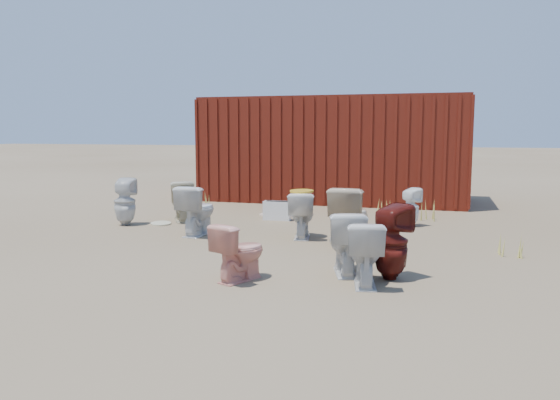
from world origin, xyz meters
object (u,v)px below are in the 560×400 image
(toilet_front_pink, at_px, (240,252))
(toilet_back_e, at_px, (410,207))
(toilet_front_a, at_px, (197,210))
(toilet_front_e, at_px, (345,242))
(shipping_container, at_px, (335,149))
(toilet_front_c, at_px, (365,253))
(loose_tank, at_px, (277,211))
(toilet_front_maroon, at_px, (391,242))
(toilet_back_a, at_px, (125,202))
(toilet_back_beige_right, at_px, (350,216))
(toilet_back_yellowlid, at_px, (302,215))
(toilet_back_beige_left, at_px, (181,201))

(toilet_front_pink, height_order, toilet_back_e, toilet_back_e)
(toilet_front_a, xyz_separation_m, toilet_front_e, (2.64, -1.69, -0.03))
(shipping_container, bearing_deg, toilet_front_e, -78.22)
(toilet_front_a, height_order, toilet_back_e, toilet_front_a)
(toilet_front_c, bearing_deg, loose_tank, -71.93)
(toilet_front_maroon, height_order, toilet_back_e, toilet_front_maroon)
(toilet_front_a, xyz_separation_m, loose_tank, (0.80, 1.73, -0.22))
(toilet_front_c, height_order, toilet_back_a, toilet_back_a)
(toilet_front_c, xyz_separation_m, loose_tank, (-2.12, 3.83, -0.17))
(toilet_front_e, bearing_deg, toilet_back_beige_right, -99.46)
(loose_tank, bearing_deg, toilet_back_yellowlid, -63.03)
(toilet_front_maroon, distance_m, toilet_back_a, 5.26)
(toilet_front_a, bearing_deg, toilet_back_yellowlid, -169.82)
(toilet_front_a, xyz_separation_m, toilet_back_beige_right, (2.46, -0.18, 0.04))
(toilet_front_c, distance_m, toilet_back_beige_left, 4.95)
(toilet_back_beige_right, bearing_deg, toilet_front_maroon, 118.02)
(toilet_front_a, distance_m, toilet_back_beige_left, 1.40)
(toilet_front_c, xyz_separation_m, toilet_front_e, (-0.28, 0.41, 0.02))
(shipping_container, xyz_separation_m, toilet_back_beige_left, (-2.08, -3.88, -0.83))
(toilet_front_maroon, distance_m, toilet_back_e, 3.53)
(toilet_front_c, height_order, toilet_back_yellowlid, toilet_back_yellowlid)
(toilet_front_maroon, distance_m, toilet_front_e, 0.54)
(shipping_container, distance_m, toilet_front_pink, 7.37)
(toilet_back_e, bearing_deg, toilet_front_e, 116.43)
(shipping_container, relative_size, loose_tank, 12.00)
(toilet_back_a, bearing_deg, toilet_back_beige_right, 157.54)
(toilet_front_c, relative_size, toilet_front_maroon, 0.83)
(toilet_front_e, bearing_deg, toilet_front_pink, 13.54)
(toilet_back_beige_left, bearing_deg, toilet_front_e, 109.17)
(toilet_front_a, bearing_deg, loose_tank, -112.84)
(toilet_back_beige_right, distance_m, toilet_back_yellowlid, 0.92)
(toilet_front_maroon, height_order, toilet_back_a, toilet_front_maroon)
(shipping_container, relative_size, toilet_back_beige_left, 8.08)
(shipping_container, distance_m, toilet_front_a, 5.22)
(toilet_front_a, height_order, toilet_front_e, toilet_front_a)
(toilet_back_e, height_order, loose_tank, toilet_back_e)
(toilet_front_pink, xyz_separation_m, toilet_back_e, (1.61, 4.03, 0.01))
(shipping_container, height_order, toilet_front_c, shipping_container)
(toilet_front_c, distance_m, toilet_back_a, 5.18)
(toilet_back_yellowlid, relative_size, loose_tank, 1.42)
(toilet_front_pink, bearing_deg, loose_tank, -55.06)
(toilet_front_pink, bearing_deg, toilet_back_a, -17.10)
(toilet_back_beige_left, xyz_separation_m, loose_tank, (1.64, 0.61, -0.20))
(toilet_back_e, bearing_deg, toilet_back_beige_right, 104.54)
(toilet_front_maroon, height_order, toilet_front_e, toilet_front_maroon)
(shipping_container, height_order, toilet_front_a, shipping_container)
(toilet_front_c, relative_size, toilet_back_e, 1.05)
(toilet_front_maroon, xyz_separation_m, toilet_back_yellowlid, (-1.52, 2.03, -0.07))
(shipping_container, bearing_deg, toilet_back_beige_right, -76.84)
(shipping_container, relative_size, toilet_front_maroon, 7.13)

